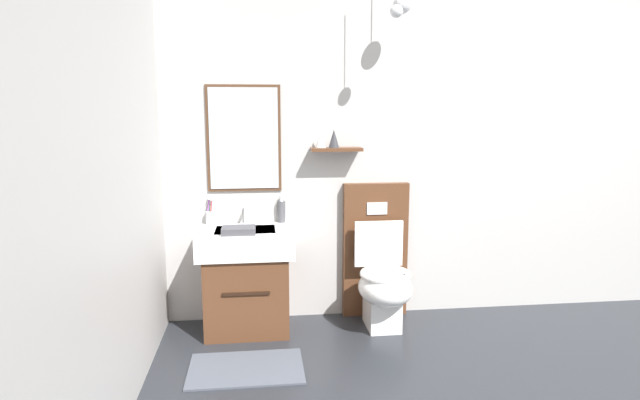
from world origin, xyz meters
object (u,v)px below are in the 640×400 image
Objects in this scene: vanity_sink_left at (247,277)px; toothbrush_cup at (211,216)px; soap_dispenser at (281,211)px; folded_hand_towel at (239,230)px; toilet at (380,273)px.

toothbrush_cup is (-0.24, 0.17, 0.40)m from vanity_sink_left.
soap_dispenser reaches higher than folded_hand_towel.
folded_hand_towel is at bearing -171.49° from toilet.
folded_hand_towel reaches higher than vanity_sink_left.
vanity_sink_left is 0.73× the size of toilet.
vanity_sink_left is at bearing -145.56° from soap_dispenser.
vanity_sink_left is 0.50m from toothbrush_cup.
vanity_sink_left is 0.95m from toilet.
vanity_sink_left is 0.52m from soap_dispenser.
toilet is at bearing 0.24° from vanity_sink_left.
toilet reaches higher than folded_hand_towel.
toilet reaches higher than vanity_sink_left.
toothbrush_cup reaches higher than soap_dispenser.
soap_dispenser is 0.44m from folded_hand_towel.
toilet is 4.55× the size of folded_hand_towel.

